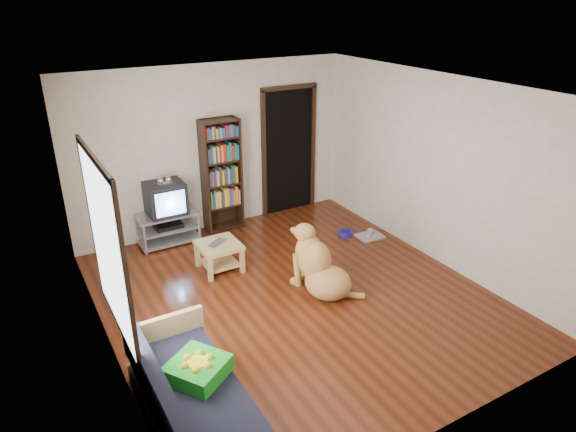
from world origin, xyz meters
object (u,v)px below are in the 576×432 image
tv_stand (168,227)px  crt_tv (165,198)px  dog_bowl (345,233)px  grey_rag (370,236)px  sofa (192,405)px  dog (319,268)px  laptop (219,243)px  green_cushion (198,369)px  coffee_table (219,251)px  bookshelf (221,169)px

tv_stand → crt_tv: bearing=90.0°
dog_bowl → grey_rag: (0.30, -0.25, -0.03)m
grey_rag → sofa: 4.39m
grey_rag → dog: dog is taller
laptop → tv_stand: bearing=74.8°
green_cushion → sofa: 0.30m
laptop → dog_bowl: bearing=-31.4°
coffee_table → dog: bearing=-52.2°
coffee_table → crt_tv: bearing=106.8°
bookshelf → dog_bowl: bearing=-38.8°
grey_rag → coffee_table: coffee_table is taller
green_cushion → laptop: bearing=29.4°
bookshelf → dog: (0.29, -2.37, -0.67)m
dog_bowl → crt_tv: crt_tv is taller
tv_stand → sofa: (-0.97, -3.63, -0.01)m
grey_rag → tv_stand: bearing=153.5°
dog_bowl → coffee_table: bearing=179.7°
grey_rag → sofa: size_ratio=0.22×
tv_stand → dog: size_ratio=0.89×
tv_stand → coffee_table: size_ratio=1.64×
grey_rag → tv_stand: (-2.79, 1.39, 0.25)m
tv_stand → bookshelf: size_ratio=0.50×
green_cushion → bookshelf: bookshelf is taller
coffee_table → sofa: bearing=-117.9°
dog_bowl → crt_tv: bearing=154.9°
sofa → coffee_table: (1.32, 2.50, 0.02)m
bookshelf → coffee_table: size_ratio=3.27×
dog_bowl → dog: size_ratio=0.22×
green_cushion → dog_bowl: green_cushion is taller
green_cushion → tv_stand: size_ratio=0.52×
crt_tv → green_cushion: bearing=-103.6°
laptop → tv_stand: 1.22m
laptop → bookshelf: (0.60, 1.26, 0.59)m
laptop → grey_rag: size_ratio=0.74×
dog_bowl → bookshelf: 2.20m
bookshelf → sofa: (-1.92, -3.72, -0.74)m
grey_rag → bookshelf: bookshelf is taller
dog_bowl → bookshelf: bearing=141.2°
crt_tv → coffee_table: (0.35, -1.15, -0.46)m
sofa → dog_bowl: bearing=35.7°
dog → grey_rag: bearing=29.6°
bookshelf → laptop: bearing=-115.6°
laptop → dog_bowl: laptop is taller
dog_bowl → crt_tv: size_ratio=0.38×
dog_bowl → tv_stand: 2.75m
laptop → coffee_table: (0.00, 0.03, -0.13)m
grey_rag → crt_tv: (-2.79, 1.41, 0.73)m
grey_rag → bookshelf: (-1.84, 1.49, 0.99)m
bookshelf → grey_rag: bearing=-38.9°
dog_bowl → coffee_table: 2.15m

